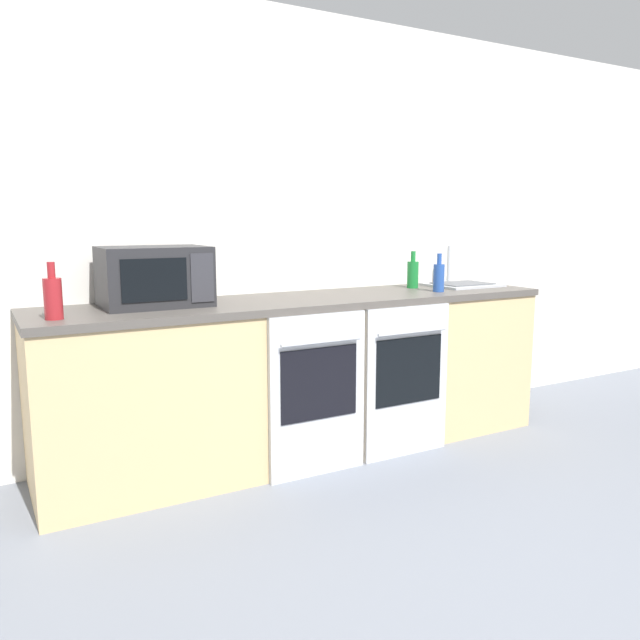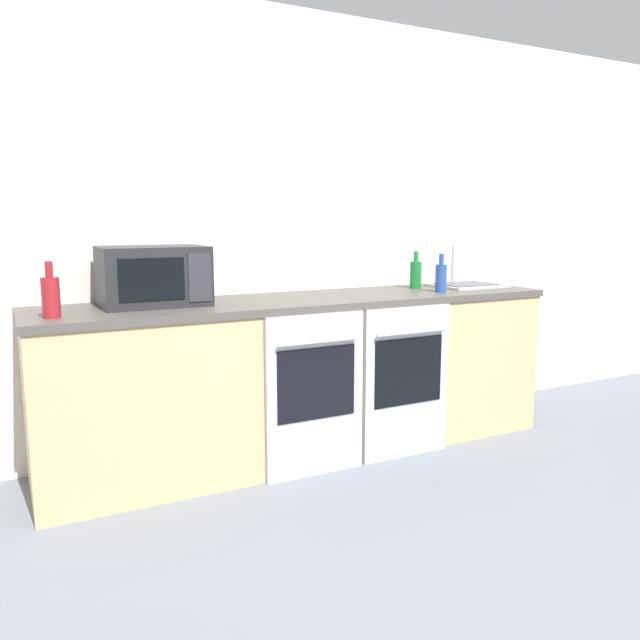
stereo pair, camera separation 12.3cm
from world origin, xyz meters
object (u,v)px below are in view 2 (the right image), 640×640
oven_right (407,381)px  microwave (153,276)px  sink (466,284)px  oven_left (315,394)px  bottle_red (51,296)px  bottle_green (416,274)px  bottle_blue (441,277)px

oven_right → microwave: size_ratio=1.64×
oven_right → sink: size_ratio=2.00×
oven_left → oven_right: same height
microwave → bottle_red: 0.56m
oven_left → microwave: bearing=150.4°
oven_right → bottle_green: bottle_green is taller
microwave → bottle_green: size_ratio=2.22×
microwave → bottle_green: microwave is taller
oven_left → sink: bearing=16.5°
bottle_red → oven_right: bearing=-6.3°
bottle_red → bottle_blue: 2.21m
oven_left → microwave: microwave is taller
bottle_green → bottle_red: size_ratio=0.93×
bottle_green → bottle_blue: size_ratio=1.01×
bottle_blue → sink: size_ratio=0.54×
bottle_blue → sink: (0.36, 0.19, -0.08)m
bottle_green → bottle_red: (-2.21, -0.26, 0.01)m
microwave → bottle_green: (1.70, 0.04, -0.06)m
bottle_green → sink: 0.38m
bottle_blue → sink: sink is taller
bottle_red → sink: (2.57, 0.19, -0.09)m
microwave → sink: microwave is taller
oven_left → bottle_blue: (0.97, 0.20, 0.57)m
microwave → bottle_red: size_ratio=2.07×
bottle_blue → oven_left: bearing=-168.1°
bottle_green → sink: bearing=-9.8°
oven_right → bottle_green: size_ratio=3.65×
bottle_green → sink: size_ratio=0.55×
microwave → bottle_green: bearing=1.4°
oven_left → sink: size_ratio=2.00×
microwave → sink: (2.06, -0.02, -0.14)m
bottle_red → sink: sink is taller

